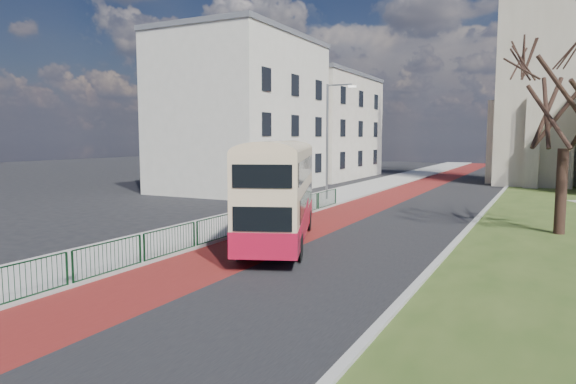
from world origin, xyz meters
The scene contains 12 objects.
ground centered at (0.00, 0.00, 0.00)m, with size 160.00×160.00×0.00m, color black.
road_carriageway centered at (1.50, 20.00, 0.01)m, with size 9.00×120.00×0.01m, color black.
bus_lane centered at (-1.20, 20.00, 0.01)m, with size 3.40×120.00×0.01m, color #591414.
pavement_west centered at (-5.00, 20.00, 0.06)m, with size 4.00×120.00×0.12m, color gray.
kerb_west centered at (-3.00, 20.00, 0.07)m, with size 0.25×120.00×0.13m, color #999993.
kerb_east centered at (6.10, 22.00, 0.07)m, with size 0.25×80.00×0.13m, color #999993.
pedestrian_railing centered at (-2.95, 4.00, 0.55)m, with size 0.07×24.00×1.12m.
street_block_near centered at (-14.00, 22.00, 6.51)m, with size 10.30×14.30×13.00m.
street_block_far centered at (-14.00, 38.00, 5.76)m, with size 10.30×16.30×11.50m.
streetlamp centered at (-4.35, 18.00, 4.59)m, with size 2.13×0.18×8.00m.
bus centered at (-0.53, 3.42, 2.34)m, with size 5.74×9.97×4.11m.
winter_tree_near centered at (9.96, 10.98, 6.99)m, with size 6.91×6.91×10.04m.
Camera 1 is at (9.44, -15.28, 4.40)m, focal length 32.00 mm.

